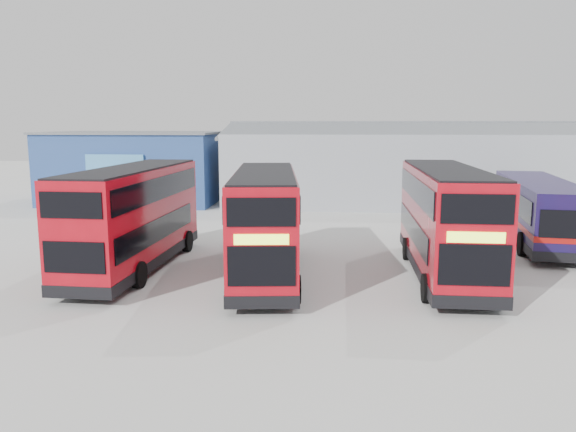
{
  "coord_description": "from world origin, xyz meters",
  "views": [
    {
      "loc": [
        0.59,
        -22.31,
        5.76
      ],
      "look_at": [
        -1.24,
        -0.37,
        2.1
      ],
      "focal_mm": 35.0,
      "sensor_mm": 36.0,
      "label": 1
    }
  ],
  "objects_px": {
    "double_decker_left": "(134,219)",
    "office_block": "(137,167)",
    "single_decker_blue": "(538,212)",
    "double_decker_centre": "(265,225)",
    "maintenance_shed": "(435,166)",
    "double_decker_right": "(445,223)",
    "panel_van": "(98,193)"
  },
  "relations": [
    {
      "from": "double_decker_left",
      "to": "office_block",
      "type": "bearing_deg",
      "value": -68.49
    },
    {
      "from": "single_decker_blue",
      "to": "double_decker_centre",
      "type": "bearing_deg",
      "value": 37.75
    },
    {
      "from": "maintenance_shed",
      "to": "single_decker_blue",
      "type": "height_order",
      "value": "maintenance_shed"
    },
    {
      "from": "maintenance_shed",
      "to": "double_decker_centre",
      "type": "xyz_separation_m",
      "value": [
        -10.0,
        -21.77,
        -0.62
      ]
    },
    {
      "from": "double_decker_right",
      "to": "single_decker_blue",
      "type": "xyz_separation_m",
      "value": [
        5.7,
        6.6,
        -0.54
      ]
    },
    {
      "from": "panel_van",
      "to": "double_decker_left",
      "type": "bearing_deg",
      "value": -83.24
    },
    {
      "from": "double_decker_centre",
      "to": "panel_van",
      "type": "height_order",
      "value": "double_decker_centre"
    },
    {
      "from": "maintenance_shed",
      "to": "double_decker_centre",
      "type": "bearing_deg",
      "value": -114.67
    },
    {
      "from": "maintenance_shed",
      "to": "double_decker_left",
      "type": "height_order",
      "value": "maintenance_shed"
    },
    {
      "from": "single_decker_blue",
      "to": "panel_van",
      "type": "xyz_separation_m",
      "value": [
        -25.15,
        7.11,
        -0.22
      ]
    },
    {
      "from": "office_block",
      "to": "double_decker_right",
      "type": "xyz_separation_m",
      "value": [
        18.77,
        -19.14,
        -0.53
      ]
    },
    {
      "from": "double_decker_left",
      "to": "double_decker_right",
      "type": "xyz_separation_m",
      "value": [
        12.03,
        0.05,
        0.02
      ]
    },
    {
      "from": "maintenance_shed",
      "to": "double_decker_right",
      "type": "xyz_separation_m",
      "value": [
        -3.23,
        -21.14,
        -0.55
      ]
    },
    {
      "from": "maintenance_shed",
      "to": "double_decker_left",
      "type": "relative_size",
      "value": 3.14
    },
    {
      "from": "panel_van",
      "to": "double_decker_centre",
      "type": "bearing_deg",
      "value": -70.1
    },
    {
      "from": "double_decker_left",
      "to": "single_decker_blue",
      "type": "relative_size",
      "value": 0.85
    },
    {
      "from": "double_decker_centre",
      "to": "office_block",
      "type": "bearing_deg",
      "value": 115.35
    },
    {
      "from": "single_decker_blue",
      "to": "panel_van",
      "type": "height_order",
      "value": "single_decker_blue"
    },
    {
      "from": "panel_van",
      "to": "double_decker_right",
      "type": "bearing_deg",
      "value": -56.79
    },
    {
      "from": "office_block",
      "to": "double_decker_right",
      "type": "distance_m",
      "value": 26.81
    },
    {
      "from": "double_decker_left",
      "to": "double_decker_centre",
      "type": "xyz_separation_m",
      "value": [
        5.26,
        -0.58,
        -0.04
      ]
    },
    {
      "from": "single_decker_blue",
      "to": "office_block",
      "type": "bearing_deg",
      "value": -19.49
    },
    {
      "from": "single_decker_blue",
      "to": "double_decker_right",
      "type": "bearing_deg",
      "value": 56.85
    },
    {
      "from": "maintenance_shed",
      "to": "double_decker_left",
      "type": "bearing_deg",
      "value": -125.76
    },
    {
      "from": "double_decker_left",
      "to": "double_decker_right",
      "type": "bearing_deg",
      "value": -177.63
    },
    {
      "from": "double_decker_left",
      "to": "single_decker_blue",
      "type": "xyz_separation_m",
      "value": [
        17.72,
        6.65,
        -0.52
      ]
    },
    {
      "from": "office_block",
      "to": "single_decker_blue",
      "type": "height_order",
      "value": "office_block"
    },
    {
      "from": "single_decker_blue",
      "to": "panel_van",
      "type": "relative_size",
      "value": 2.02
    },
    {
      "from": "office_block",
      "to": "double_decker_centre",
      "type": "height_order",
      "value": "office_block"
    },
    {
      "from": "maintenance_shed",
      "to": "double_decker_left",
      "type": "distance_m",
      "value": 26.12
    },
    {
      "from": "office_block",
      "to": "single_decker_blue",
      "type": "distance_m",
      "value": 27.51
    },
    {
      "from": "office_block",
      "to": "double_decker_left",
      "type": "distance_m",
      "value": 20.34
    }
  ]
}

